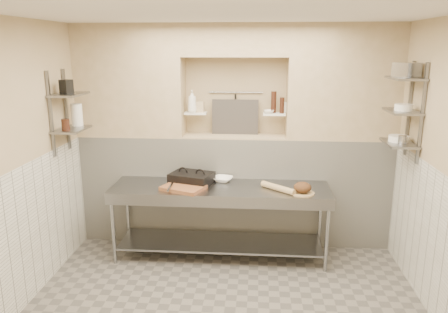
# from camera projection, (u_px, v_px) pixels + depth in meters

# --- Properties ---
(ceiling) EXTENTS (4.00, 3.90, 0.10)m
(ceiling) POSITION_uv_depth(u_px,v_px,m) (224.00, 6.00, 3.56)
(ceiling) COLOR silver
(ceiling) RESTS_ON ground
(wall_left) EXTENTS (0.10, 3.90, 2.80)m
(wall_left) POSITION_uv_depth(u_px,v_px,m) (5.00, 171.00, 4.07)
(wall_left) COLOR tan
(wall_left) RESTS_ON ground
(wall_back) EXTENTS (4.00, 0.10, 2.80)m
(wall_back) POSITION_uv_depth(u_px,v_px,m) (236.00, 133.00, 5.85)
(wall_back) COLOR tan
(wall_back) RESTS_ON ground
(wall_front) EXTENTS (4.00, 0.10, 2.80)m
(wall_front) POSITION_uv_depth(u_px,v_px,m) (189.00, 302.00, 1.98)
(wall_front) COLOR tan
(wall_front) RESTS_ON ground
(backwall_lower) EXTENTS (4.00, 0.40, 1.40)m
(backwall_lower) POSITION_uv_depth(u_px,v_px,m) (234.00, 188.00, 5.78)
(backwall_lower) COLOR silver
(backwall_lower) RESTS_ON floor
(alcove_sill) EXTENTS (1.30, 0.40, 0.02)m
(alcove_sill) POSITION_uv_depth(u_px,v_px,m) (235.00, 136.00, 5.60)
(alcove_sill) COLOR tan
(alcove_sill) RESTS_ON backwall_lower
(backwall_pillar_left) EXTENTS (1.35, 0.40, 1.40)m
(backwall_pillar_left) POSITION_uv_depth(u_px,v_px,m) (131.00, 81.00, 5.53)
(backwall_pillar_left) COLOR tan
(backwall_pillar_left) RESTS_ON backwall_lower
(backwall_pillar_right) EXTENTS (1.35, 0.40, 1.40)m
(backwall_pillar_right) POSITION_uv_depth(u_px,v_px,m) (343.00, 82.00, 5.33)
(backwall_pillar_right) COLOR tan
(backwall_pillar_right) RESTS_ON backwall_lower
(backwall_header) EXTENTS (1.30, 0.40, 0.40)m
(backwall_header) POSITION_uv_depth(u_px,v_px,m) (235.00, 40.00, 5.31)
(backwall_header) COLOR tan
(backwall_header) RESTS_ON backwall_lower
(wainscot_left) EXTENTS (0.02, 3.90, 1.40)m
(wainscot_left) POSITION_uv_depth(u_px,v_px,m) (20.00, 240.00, 4.24)
(wainscot_left) COLOR silver
(wainscot_left) RESTS_ON floor
(wainscot_right) EXTENTS (0.02, 3.90, 1.40)m
(wainscot_right) POSITION_uv_depth(u_px,v_px,m) (444.00, 255.00, 3.93)
(wainscot_right) COLOR silver
(wainscot_right) RESTS_ON floor
(alcove_shelf_left) EXTENTS (0.28, 0.16, 0.02)m
(alcove_shelf_left) POSITION_uv_depth(u_px,v_px,m) (196.00, 113.00, 5.57)
(alcove_shelf_left) COLOR white
(alcove_shelf_left) RESTS_ON backwall_lower
(alcove_shelf_right) EXTENTS (0.28, 0.16, 0.02)m
(alcove_shelf_right) POSITION_uv_depth(u_px,v_px,m) (274.00, 114.00, 5.49)
(alcove_shelf_right) COLOR white
(alcove_shelf_right) RESTS_ON backwall_lower
(utensil_rail) EXTENTS (0.70, 0.02, 0.02)m
(utensil_rail) POSITION_uv_depth(u_px,v_px,m) (236.00, 92.00, 5.63)
(utensil_rail) COLOR gray
(utensil_rail) RESTS_ON wall_back
(hanging_steel) EXTENTS (0.02, 0.02, 0.30)m
(hanging_steel) POSITION_uv_depth(u_px,v_px,m) (235.00, 106.00, 5.66)
(hanging_steel) COLOR black
(hanging_steel) RESTS_ON utensil_rail
(splash_panel) EXTENTS (0.60, 0.08, 0.45)m
(splash_panel) POSITION_uv_depth(u_px,v_px,m) (235.00, 117.00, 5.64)
(splash_panel) COLOR #383330
(splash_panel) RESTS_ON alcove_sill
(shelf_rail_left_a) EXTENTS (0.03, 0.03, 0.95)m
(shelf_rail_left_a) POSITION_uv_depth(u_px,v_px,m) (66.00, 109.00, 5.17)
(shelf_rail_left_a) COLOR slate
(shelf_rail_left_a) RESTS_ON wall_left
(shelf_rail_left_b) EXTENTS (0.03, 0.03, 0.95)m
(shelf_rail_left_b) POSITION_uv_depth(u_px,v_px,m) (51.00, 115.00, 4.79)
(shelf_rail_left_b) COLOR slate
(shelf_rail_left_b) RESTS_ON wall_left
(wall_shelf_left_lower) EXTENTS (0.30, 0.50, 0.02)m
(wall_shelf_left_lower) POSITION_uv_depth(u_px,v_px,m) (72.00, 129.00, 5.02)
(wall_shelf_left_lower) COLOR slate
(wall_shelf_left_lower) RESTS_ON wall_left
(wall_shelf_left_upper) EXTENTS (0.30, 0.50, 0.03)m
(wall_shelf_left_upper) POSITION_uv_depth(u_px,v_px,m) (69.00, 94.00, 4.92)
(wall_shelf_left_upper) COLOR slate
(wall_shelf_left_upper) RESTS_ON wall_left
(shelf_rail_right_a) EXTENTS (0.03, 0.03, 1.05)m
(shelf_rail_right_a) POSITION_uv_depth(u_px,v_px,m) (409.00, 109.00, 4.86)
(shelf_rail_right_a) COLOR slate
(shelf_rail_right_a) RESTS_ON wall_right
(shelf_rail_right_b) EXTENTS (0.03, 0.03, 1.05)m
(shelf_rail_right_b) POSITION_uv_depth(u_px,v_px,m) (422.00, 114.00, 4.47)
(shelf_rail_right_b) COLOR slate
(shelf_rail_right_b) RESTS_ON wall_right
(wall_shelf_right_lower) EXTENTS (0.30, 0.50, 0.02)m
(wall_shelf_right_lower) POSITION_uv_depth(u_px,v_px,m) (399.00, 143.00, 4.76)
(wall_shelf_right_lower) COLOR slate
(wall_shelf_right_lower) RESTS_ON wall_right
(wall_shelf_right_mid) EXTENTS (0.30, 0.50, 0.02)m
(wall_shelf_right_mid) POSITION_uv_depth(u_px,v_px,m) (402.00, 111.00, 4.68)
(wall_shelf_right_mid) COLOR slate
(wall_shelf_right_mid) RESTS_ON wall_right
(wall_shelf_right_upper) EXTENTS (0.30, 0.50, 0.03)m
(wall_shelf_right_upper) POSITION_uv_depth(u_px,v_px,m) (406.00, 78.00, 4.59)
(wall_shelf_right_upper) COLOR slate
(wall_shelf_right_upper) RESTS_ON wall_right
(prep_table) EXTENTS (2.60, 0.70, 0.90)m
(prep_table) POSITION_uv_depth(u_px,v_px,m) (220.00, 208.00, 5.25)
(prep_table) COLOR gray
(prep_table) RESTS_ON floor
(panini_press) EXTENTS (0.57, 0.48, 0.13)m
(panini_press) POSITION_uv_depth(u_px,v_px,m) (192.00, 178.00, 5.31)
(panini_press) COLOR black
(panini_press) RESTS_ON prep_table
(cutting_board) EXTENTS (0.56, 0.49, 0.04)m
(cutting_board) POSITION_uv_depth(u_px,v_px,m) (183.00, 188.00, 5.10)
(cutting_board) COLOR brown
(cutting_board) RESTS_ON prep_table
(knife_blade) EXTENTS (0.25, 0.05, 0.01)m
(knife_blade) POSITION_uv_depth(u_px,v_px,m) (197.00, 184.00, 5.15)
(knife_blade) COLOR gray
(knife_blade) RESTS_ON cutting_board
(tongs) EXTENTS (0.03, 0.27, 0.03)m
(tongs) POSITION_uv_depth(u_px,v_px,m) (170.00, 187.00, 5.01)
(tongs) COLOR gray
(tongs) RESTS_ON cutting_board
(mixing_bowl) EXTENTS (0.29, 0.29, 0.06)m
(mixing_bowl) POSITION_uv_depth(u_px,v_px,m) (223.00, 179.00, 5.40)
(mixing_bowl) COLOR white
(mixing_bowl) RESTS_ON prep_table
(rolling_pin) EXTENTS (0.40, 0.36, 0.07)m
(rolling_pin) POSITION_uv_depth(u_px,v_px,m) (278.00, 188.00, 5.05)
(rolling_pin) COLOR tan
(rolling_pin) RESTS_ON prep_table
(bread_board) EXTENTS (0.27, 0.27, 0.02)m
(bread_board) POSITION_uv_depth(u_px,v_px,m) (302.00, 193.00, 4.96)
(bread_board) COLOR tan
(bread_board) RESTS_ON prep_table
(bread_loaf) EXTENTS (0.20, 0.20, 0.12)m
(bread_loaf) POSITION_uv_depth(u_px,v_px,m) (302.00, 187.00, 4.94)
(bread_loaf) COLOR #4C2D19
(bread_loaf) RESTS_ON bread_board
(bottle_soap) EXTENTS (0.11, 0.11, 0.28)m
(bottle_soap) POSITION_uv_depth(u_px,v_px,m) (192.00, 101.00, 5.49)
(bottle_soap) COLOR white
(bottle_soap) RESTS_ON alcove_shelf_left
(jar_alcove) EXTENTS (0.09, 0.09, 0.13)m
(jar_alcove) POSITION_uv_depth(u_px,v_px,m) (200.00, 107.00, 5.55)
(jar_alcove) COLOR tan
(jar_alcove) RESTS_ON alcove_shelf_left
(bowl_alcove) EXTENTS (0.15, 0.15, 0.04)m
(bowl_alcove) POSITION_uv_depth(u_px,v_px,m) (269.00, 112.00, 5.46)
(bowl_alcove) COLOR white
(bowl_alcove) RESTS_ON alcove_shelf_right
(condiment_a) EXTENTS (0.05, 0.05, 0.20)m
(condiment_a) POSITION_uv_depth(u_px,v_px,m) (282.00, 105.00, 5.45)
(condiment_a) COLOR black
(condiment_a) RESTS_ON alcove_shelf_right
(condiment_b) EXTENTS (0.07, 0.07, 0.27)m
(condiment_b) POSITION_uv_depth(u_px,v_px,m) (274.00, 102.00, 5.50)
(condiment_b) COLOR black
(condiment_b) RESTS_ON alcove_shelf_right
(condiment_c) EXTENTS (0.08, 0.08, 0.13)m
(condiment_c) POSITION_uv_depth(u_px,v_px,m) (284.00, 107.00, 5.50)
(condiment_c) COLOR white
(condiment_c) RESTS_ON alcove_shelf_right
(jug_left) EXTENTS (0.13, 0.13, 0.26)m
(jug_left) POSITION_uv_depth(u_px,v_px,m) (77.00, 115.00, 5.15)
(jug_left) COLOR white
(jug_left) RESTS_ON wall_shelf_left_lower
(jar_left) EXTENTS (0.09, 0.09, 0.13)m
(jar_left) POSITION_uv_depth(u_px,v_px,m) (66.00, 125.00, 4.85)
(jar_left) COLOR black
(jar_left) RESTS_ON wall_shelf_left_lower
(box_left_upper) EXTENTS (0.15, 0.15, 0.16)m
(box_left_upper) POSITION_uv_depth(u_px,v_px,m) (66.00, 87.00, 4.85)
(box_left_upper) COLOR black
(box_left_upper) RESTS_ON wall_shelf_left_upper
(bowl_right) EXTENTS (0.22, 0.22, 0.06)m
(bowl_right) POSITION_uv_depth(u_px,v_px,m) (399.00, 139.00, 4.79)
(bowl_right) COLOR white
(bowl_right) RESTS_ON wall_shelf_right_lower
(canister_right) EXTENTS (0.09, 0.09, 0.09)m
(canister_right) POSITION_uv_depth(u_px,v_px,m) (402.00, 140.00, 4.66)
(canister_right) COLOR gray
(canister_right) RESTS_ON wall_shelf_right_lower
(bowl_right_mid) EXTENTS (0.19, 0.19, 0.07)m
(bowl_right_mid) POSITION_uv_depth(u_px,v_px,m) (404.00, 107.00, 4.64)
(bowl_right_mid) COLOR white
(bowl_right_mid) RESTS_ON wall_shelf_right_mid
(basket_right) EXTENTS (0.27, 0.29, 0.15)m
(basket_right) POSITION_uv_depth(u_px,v_px,m) (407.00, 70.00, 4.57)
(basket_right) COLOR gray
(basket_right) RESTS_ON wall_shelf_right_upper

